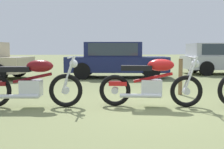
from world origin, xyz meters
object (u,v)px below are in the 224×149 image
(motorcycle_maroon, at_px, (31,83))
(car_navy, at_px, (115,58))
(fence_post_wooden, at_px, (180,77))
(motorcycle_red, at_px, (152,83))

(motorcycle_maroon, bearing_deg, car_navy, 73.04)
(motorcycle_maroon, distance_m, fence_post_wooden, 3.63)
(car_navy, height_order, fence_post_wooden, car_navy)
(motorcycle_red, relative_size, car_navy, 0.47)
(motorcycle_maroon, height_order, motorcycle_red, same)
(motorcycle_red, bearing_deg, fence_post_wooden, 61.62)
(car_navy, relative_size, fence_post_wooden, 4.70)
(motorcycle_maroon, height_order, fence_post_wooden, motorcycle_maroon)
(fence_post_wooden, bearing_deg, motorcycle_maroon, -162.69)
(car_navy, distance_m, fence_post_wooden, 4.65)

